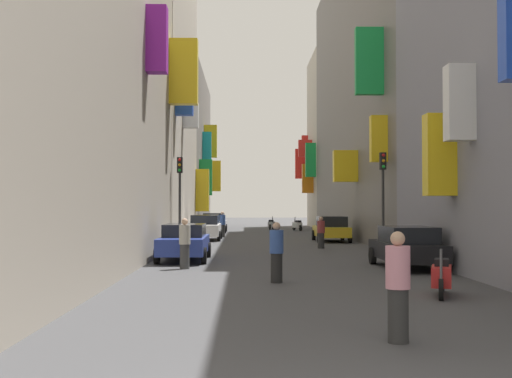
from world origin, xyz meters
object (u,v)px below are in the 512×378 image
at_px(parked_car_silver, 214,222).
at_px(pedestrian_near_right, 277,253).
at_px(parked_car_blue, 184,241).
at_px(parked_car_yellow, 331,228).
at_px(traffic_light_near_corner, 180,187).
at_px(scooter_silver, 271,224).
at_px(scooter_red, 442,276).
at_px(pedestrian_crossing, 222,224).
at_px(pedestrian_near_left, 398,287).
at_px(scooter_white, 297,225).
at_px(traffic_light_far_corner, 383,185).
at_px(parked_car_black, 407,246).
at_px(pedestrian_mid_street, 321,233).
at_px(parked_car_white, 205,227).
at_px(pedestrian_far_away, 185,244).

xyz_separation_m(parked_car_silver, pedestrian_near_right, (3.22, -31.70, 0.05)).
relative_size(parked_car_blue, parked_car_yellow, 1.06).
bearing_deg(traffic_light_near_corner, scooter_silver, 77.07).
distance_m(parked_car_blue, parked_car_yellow, 14.36).
bearing_deg(scooter_red, pedestrian_crossing, 102.69).
relative_size(parked_car_yellow, pedestrian_near_left, 2.41).
bearing_deg(scooter_white, traffic_light_far_corner, -86.05).
distance_m(pedestrian_near_left, traffic_light_far_corner, 18.30).
distance_m(parked_car_yellow, parked_car_black, 15.51).
xyz_separation_m(parked_car_black, pedestrian_crossing, (-6.88, 20.42, 0.10)).
height_order(scooter_silver, pedestrian_near_left, pedestrian_near_left).
height_order(parked_car_black, scooter_white, parked_car_black).
xyz_separation_m(scooter_white, pedestrian_mid_street, (-0.63, -21.21, 0.30)).
bearing_deg(scooter_silver, pedestrian_mid_street, -86.47).
xyz_separation_m(parked_car_blue, pedestrian_near_right, (3.17, -6.98, 0.08)).
xyz_separation_m(pedestrian_crossing, pedestrian_mid_street, (5.18, -10.65, -0.08)).
distance_m(parked_car_blue, scooter_silver, 30.07).
height_order(parked_car_white, pedestrian_crossing, pedestrian_crossing).
xyz_separation_m(pedestrian_near_right, traffic_light_near_corner, (-3.98, 13.07, 2.17)).
bearing_deg(scooter_silver, traffic_light_near_corner, -102.93).
distance_m(pedestrian_near_right, traffic_light_near_corner, 13.83).
bearing_deg(parked_car_black, scooter_white, 91.98).
height_order(pedestrian_crossing, traffic_light_far_corner, traffic_light_far_corner).
height_order(scooter_silver, pedestrian_far_away, pedestrian_far_away).
distance_m(pedestrian_crossing, pedestrian_near_right, 24.35).
height_order(parked_car_yellow, scooter_white, parked_car_yellow).
bearing_deg(scooter_silver, parked_car_black, -84.56).
distance_m(pedestrian_mid_street, pedestrian_far_away, 11.34).
xyz_separation_m(parked_car_white, traffic_light_near_corner, (-0.72, -7.99, 2.21)).
distance_m(parked_car_silver, parked_car_white, 10.64).
xyz_separation_m(parked_car_silver, parked_car_white, (-0.03, -10.64, 0.01)).
distance_m(scooter_white, pedestrian_mid_street, 21.22).
bearing_deg(pedestrian_near_right, parked_car_black, 39.88).
relative_size(scooter_white, pedestrian_mid_street, 1.16).
bearing_deg(traffic_light_far_corner, pedestrian_crossing, 118.21).
height_order(pedestrian_near_right, traffic_light_far_corner, traffic_light_far_corner).
bearing_deg(pedestrian_near_left, parked_car_silver, 96.85).
distance_m(parked_car_yellow, pedestrian_near_left, 27.00).
xyz_separation_m(parked_car_blue, parked_car_black, (7.75, -3.16, 0.00)).
bearing_deg(pedestrian_crossing, scooter_red, -77.31).
relative_size(parked_car_white, scooter_silver, 2.44).
relative_size(parked_car_yellow, traffic_light_near_corner, 0.94).
distance_m(parked_car_white, pedestrian_crossing, 3.32).
relative_size(parked_car_yellow, scooter_white, 2.32).
relative_size(parked_car_yellow, scooter_silver, 2.32).
height_order(scooter_white, pedestrian_far_away, pedestrian_far_away).
bearing_deg(traffic_light_far_corner, parked_car_silver, 111.42).
bearing_deg(pedestrian_mid_street, pedestrian_near_right, -101.93).
height_order(parked_car_blue, pedestrian_far_away, pedestrian_far_away).
xyz_separation_m(scooter_red, pedestrian_mid_street, (-0.86, 16.16, 0.30)).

